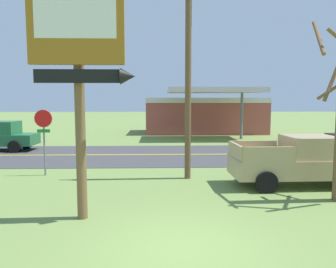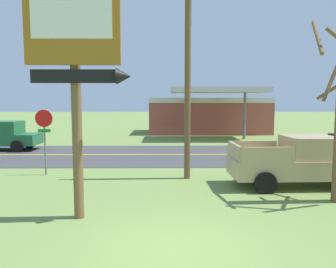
{
  "view_description": "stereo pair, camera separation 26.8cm",
  "coord_description": "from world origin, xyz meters",
  "px_view_note": "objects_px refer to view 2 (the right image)",
  "views": [
    {
      "loc": [
        -0.46,
        -7.13,
        3.34
      ],
      "look_at": [
        0.0,
        8.0,
        1.8
      ],
      "focal_mm": 35.36,
      "sensor_mm": 36.0,
      "label": 1
    },
    {
      "loc": [
        -0.2,
        -7.14,
        3.34
      ],
      "look_at": [
        0.0,
        8.0,
        1.8
      ],
      "focal_mm": 35.36,
      "sensor_mm": 36.0,
      "label": 2
    }
  ],
  "objects_px": {
    "pickup_tan_parked_on_lawn": "(300,162)",
    "pickup_green_on_road": "(0,136)",
    "stop_sign": "(44,130)",
    "motel_sign": "(76,57)",
    "utility_pole": "(188,67)",
    "gas_station": "(208,114)"
  },
  "relations": [
    {
      "from": "motel_sign",
      "to": "gas_station",
      "type": "bearing_deg",
      "value": 74.47
    },
    {
      "from": "motel_sign",
      "to": "pickup_tan_parked_on_lawn",
      "type": "height_order",
      "value": "motel_sign"
    },
    {
      "from": "stop_sign",
      "to": "pickup_green_on_road",
      "type": "bearing_deg",
      "value": 127.24
    },
    {
      "from": "gas_station",
      "to": "pickup_tan_parked_on_lawn",
      "type": "height_order",
      "value": "gas_station"
    },
    {
      "from": "stop_sign",
      "to": "motel_sign",
      "type": "bearing_deg",
      "value": -62.2
    },
    {
      "from": "stop_sign",
      "to": "pickup_tan_parked_on_lawn",
      "type": "distance_m",
      "value": 10.87
    },
    {
      "from": "utility_pole",
      "to": "pickup_tan_parked_on_lawn",
      "type": "xyz_separation_m",
      "value": [
        4.3,
        -1.34,
        -3.76
      ]
    },
    {
      "from": "pickup_tan_parked_on_lawn",
      "to": "pickup_green_on_road",
      "type": "relative_size",
      "value": 1.01
    },
    {
      "from": "gas_station",
      "to": "stop_sign",
      "type": "bearing_deg",
      "value": -117.1
    },
    {
      "from": "gas_station",
      "to": "pickup_tan_parked_on_lawn",
      "type": "distance_m",
      "value": 21.48
    },
    {
      "from": "gas_station",
      "to": "pickup_tan_parked_on_lawn",
      "type": "relative_size",
      "value": 2.29
    },
    {
      "from": "pickup_tan_parked_on_lawn",
      "to": "utility_pole",
      "type": "bearing_deg",
      "value": 162.65
    },
    {
      "from": "gas_station",
      "to": "pickup_green_on_road",
      "type": "xyz_separation_m",
      "value": [
        -15.56,
        -11.93,
        -0.98
      ]
    },
    {
      "from": "motel_sign",
      "to": "pickup_green_on_road",
      "type": "bearing_deg",
      "value": 123.41
    },
    {
      "from": "utility_pole",
      "to": "pickup_tan_parked_on_lawn",
      "type": "height_order",
      "value": "utility_pole"
    },
    {
      "from": "pickup_tan_parked_on_lawn",
      "to": "pickup_green_on_road",
      "type": "bearing_deg",
      "value": 149.65
    },
    {
      "from": "utility_pole",
      "to": "pickup_green_on_road",
      "type": "xyz_separation_m",
      "value": [
        -11.97,
        8.18,
        -3.76
      ]
    },
    {
      "from": "utility_pole",
      "to": "pickup_green_on_road",
      "type": "relative_size",
      "value": 1.71
    },
    {
      "from": "utility_pole",
      "to": "pickup_tan_parked_on_lawn",
      "type": "distance_m",
      "value": 5.87
    },
    {
      "from": "stop_sign",
      "to": "pickup_tan_parked_on_lawn",
      "type": "xyz_separation_m",
      "value": [
        10.62,
        -2.09,
        -1.06
      ]
    },
    {
      "from": "motel_sign",
      "to": "gas_station",
      "type": "height_order",
      "value": "motel_sign"
    },
    {
      "from": "motel_sign",
      "to": "utility_pole",
      "type": "height_order",
      "value": "utility_pole"
    }
  ]
}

